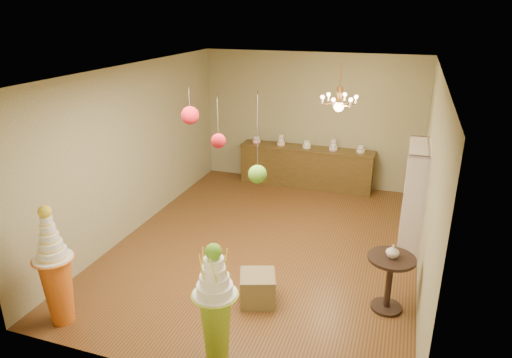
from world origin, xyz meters
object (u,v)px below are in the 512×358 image
(pedestal_green, at_px, (216,312))
(round_table, at_px, (390,276))
(sideboard, at_px, (306,166))
(pedestal_orange, at_px, (57,279))

(pedestal_green, relative_size, round_table, 1.89)
(sideboard, distance_m, round_table, 4.68)
(round_table, bearing_deg, pedestal_green, -138.14)
(pedestal_green, height_order, sideboard, pedestal_green)
(pedestal_orange, relative_size, round_table, 2.06)
(pedestal_green, height_order, pedestal_orange, pedestal_orange)
(round_table, bearing_deg, sideboard, 116.64)
(pedestal_orange, bearing_deg, round_table, 22.05)
(pedestal_green, bearing_deg, pedestal_orange, 180.00)
(pedestal_orange, distance_m, sideboard, 6.13)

